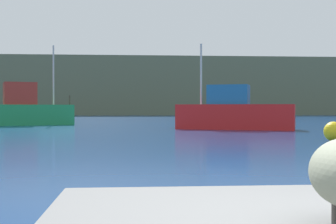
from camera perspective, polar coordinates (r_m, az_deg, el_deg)
The scene contains 4 objects.
hillside_backdrop at distance 83.63m, azimuth -3.27°, elevation 3.06°, with size 140.00×17.90×9.89m, color #5B664C.
fishing_boat_green at distance 34.52m, azimuth -17.56°, elevation 0.25°, with size 6.99×4.27×5.89m.
fishing_boat_red at distance 26.80m, azimuth 8.25°, elevation -0.13°, with size 6.94×4.14×5.08m.
mooring_buoy at distance 18.05m, azimuth 20.08°, elevation -2.32°, with size 0.75×0.75×0.75m, color yellow.
Camera 1 is at (-1.43, -2.57, 1.26)m, focal length 48.61 mm.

